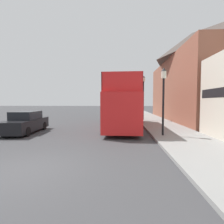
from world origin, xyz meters
name	(u,v)px	position (x,y,z in m)	size (l,w,h in m)	color
ground_plane	(101,117)	(0.00, 21.00, 0.00)	(144.00, 144.00, 0.00)	#3D3D3F
sidewalk	(150,118)	(6.87, 18.00, 0.07)	(3.53, 108.00, 0.14)	gray
brick_terrace_rear	(191,77)	(11.64, 16.67, 5.31)	(6.00, 17.98, 10.63)	#935642
tour_bus	(124,107)	(3.32, 9.81, 1.85)	(2.86, 10.00, 4.10)	red
parked_car_ahead_of_bus	(128,114)	(3.98, 18.38, 0.64)	(1.98, 4.24, 1.36)	black
parked_car_far_side	(26,123)	(-3.94, 6.97, 0.73)	(2.02, 4.68, 1.57)	black
lamp_post_nearest	(164,89)	(5.79, 5.80, 3.12)	(0.35, 0.35, 4.28)	black
lamp_post_second	(143,90)	(5.68, 15.18, 3.67)	(0.35, 0.35, 5.18)	black
lamp_post_third	(136,95)	(5.56, 24.55, 3.39)	(0.35, 0.35, 4.71)	black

